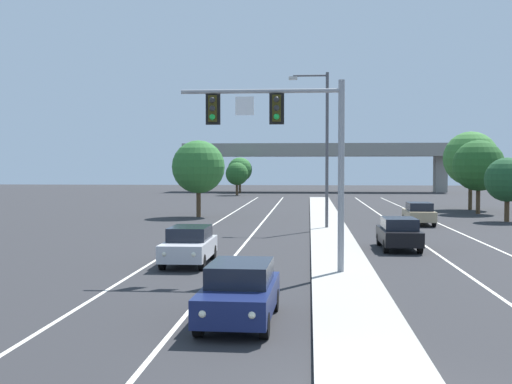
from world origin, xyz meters
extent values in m
cube|color=#9E9B93|center=(0.00, 18.00, 0.07)|extent=(2.40, 110.00, 0.15)
cube|color=silver|center=(-4.70, 25.00, 0.00)|extent=(0.14, 100.00, 0.01)
cube|color=silver|center=(4.70, 25.00, 0.00)|extent=(0.14, 100.00, 0.01)
cube|color=silver|center=(-8.00, 25.00, 0.00)|extent=(0.14, 100.00, 0.01)
cube|color=silver|center=(8.00, 25.00, 0.00)|extent=(0.14, 100.00, 0.01)
cylinder|color=gray|center=(-0.11, 13.84, 3.75)|extent=(0.24, 0.24, 7.20)
cylinder|color=gray|center=(-3.14, 13.84, 6.95)|extent=(6.06, 0.16, 0.16)
cube|color=black|center=(-2.53, 13.88, 6.30)|extent=(0.56, 0.06, 1.20)
cube|color=#38330F|center=(-2.53, 13.84, 6.30)|extent=(0.32, 0.32, 1.00)
sphere|color=#282828|center=(-2.53, 13.67, 6.62)|extent=(0.22, 0.22, 0.22)
sphere|color=#282828|center=(-2.53, 13.67, 6.30)|extent=(0.22, 0.22, 0.22)
sphere|color=green|center=(-2.53, 13.67, 5.98)|extent=(0.22, 0.22, 0.22)
cube|color=black|center=(-4.95, 13.88, 6.30)|extent=(0.56, 0.06, 1.20)
cube|color=#38330F|center=(-4.95, 13.84, 6.30)|extent=(0.32, 0.32, 1.00)
sphere|color=#282828|center=(-4.95, 13.67, 6.62)|extent=(0.22, 0.22, 0.22)
sphere|color=#282828|center=(-4.95, 13.67, 6.30)|extent=(0.22, 0.22, 0.22)
sphere|color=green|center=(-4.95, 13.67, 5.98)|extent=(0.22, 0.22, 0.22)
cube|color=white|center=(-3.74, 13.82, 6.40)|extent=(0.70, 0.04, 0.70)
cylinder|color=#4C4C51|center=(-0.15, 31.71, 5.15)|extent=(0.20, 0.20, 10.00)
cylinder|color=#4C4C51|center=(-1.25, 31.71, 9.95)|extent=(2.20, 0.12, 0.12)
cube|color=#B7B7B2|center=(-2.35, 31.71, 9.80)|extent=(0.56, 0.28, 0.20)
cube|color=#141E4C|center=(-3.12, 6.09, 0.67)|extent=(1.91, 4.44, 0.70)
cube|color=black|center=(-3.11, 6.31, 1.30)|extent=(1.64, 2.42, 0.56)
sphere|color=#EAE5C6|center=(-2.60, 3.90, 0.72)|extent=(0.18, 0.18, 0.18)
sphere|color=#EAE5C6|center=(-3.75, 3.93, 0.72)|extent=(0.18, 0.18, 0.18)
cylinder|color=black|center=(-2.36, 4.57, 0.32)|extent=(0.24, 0.65, 0.64)
cylinder|color=black|center=(-3.96, 4.61, 0.32)|extent=(0.24, 0.65, 0.64)
cylinder|color=black|center=(-2.28, 7.57, 0.32)|extent=(0.24, 0.65, 0.64)
cylinder|color=black|center=(-3.88, 7.61, 0.32)|extent=(0.24, 0.65, 0.64)
cube|color=#B7B7BC|center=(-6.32, 16.12, 0.67)|extent=(1.81, 4.40, 0.70)
cube|color=black|center=(-6.32, 16.34, 1.30)|extent=(1.59, 2.38, 0.56)
sphere|color=#EAE5C6|center=(-5.74, 13.95, 0.72)|extent=(0.18, 0.18, 0.18)
sphere|color=#EAE5C6|center=(-6.89, 13.94, 0.72)|extent=(0.18, 0.18, 0.18)
cylinder|color=black|center=(-5.51, 14.63, 0.32)|extent=(0.22, 0.64, 0.64)
cylinder|color=black|center=(-7.11, 14.62, 0.32)|extent=(0.22, 0.64, 0.64)
cylinder|color=black|center=(-5.52, 17.63, 0.32)|extent=(0.22, 0.64, 0.64)
cylinder|color=black|center=(-7.12, 17.62, 0.32)|extent=(0.22, 0.64, 0.64)
cube|color=black|center=(3.13, 21.90, 0.67)|extent=(1.81, 4.41, 0.70)
cube|color=black|center=(3.13, 21.68, 1.30)|extent=(1.59, 2.38, 0.56)
sphere|color=#EAE5C6|center=(2.57, 24.08, 0.72)|extent=(0.18, 0.18, 0.18)
sphere|color=#EAE5C6|center=(3.72, 24.08, 0.72)|extent=(0.18, 0.18, 0.18)
cylinder|color=black|center=(2.34, 23.40, 0.32)|extent=(0.22, 0.64, 0.64)
cylinder|color=black|center=(3.94, 23.40, 0.32)|extent=(0.22, 0.64, 0.64)
cylinder|color=black|center=(2.33, 20.40, 0.32)|extent=(0.22, 0.64, 0.64)
cylinder|color=black|center=(3.93, 20.40, 0.32)|extent=(0.22, 0.64, 0.64)
cube|color=tan|center=(6.39, 35.76, 0.67)|extent=(1.87, 4.43, 0.70)
cube|color=black|center=(6.38, 35.54, 1.30)|extent=(1.62, 2.40, 0.56)
sphere|color=#EAE5C6|center=(5.85, 37.95, 0.72)|extent=(0.18, 0.18, 0.18)
sphere|color=#EAE5C6|center=(7.00, 37.93, 0.72)|extent=(0.18, 0.18, 0.18)
cylinder|color=black|center=(5.61, 37.27, 0.32)|extent=(0.23, 0.64, 0.64)
cylinder|color=black|center=(7.21, 37.24, 0.32)|extent=(0.23, 0.64, 0.64)
cylinder|color=black|center=(5.56, 34.27, 0.32)|extent=(0.23, 0.64, 0.64)
cylinder|color=black|center=(7.16, 34.25, 0.32)|extent=(0.23, 0.64, 0.64)
cube|color=gray|center=(0.00, 93.72, 6.20)|extent=(42.40, 6.40, 1.10)
cube|color=gray|center=(0.00, 90.72, 7.20)|extent=(42.40, 0.36, 0.90)
cube|color=gray|center=(-19.20, 93.72, 2.83)|extent=(1.80, 2.40, 5.65)
cube|color=gray|center=(19.20, 93.72, 2.83)|extent=(1.80, 2.40, 5.65)
cylinder|color=#4C3823|center=(-11.39, 80.46, 0.88)|extent=(0.36, 0.36, 1.75)
sphere|color=#235623|center=(-11.39, 80.46, 3.03)|extent=(3.20, 3.20, 3.20)
cylinder|color=#4C3823|center=(13.86, 52.24, 1.39)|extent=(0.36, 0.36, 2.79)
sphere|color=#387533|center=(13.86, 52.24, 4.83)|extent=(5.10, 5.10, 5.10)
cylinder|color=#4C3823|center=(-11.88, 89.02, 1.03)|extent=(0.36, 0.36, 2.06)
sphere|color=#2D6B2D|center=(-11.88, 89.02, 3.56)|extent=(3.76, 3.76, 3.76)
cylinder|color=#4C3823|center=(-10.22, 41.49, 1.17)|extent=(0.36, 0.36, 2.34)
sphere|color=#2D6B2D|center=(-10.22, 41.49, 4.06)|extent=(4.29, 4.29, 4.29)
cylinder|color=#4C3823|center=(13.32, 38.89, 0.90)|extent=(0.36, 0.36, 1.80)
sphere|color=#1E4C28|center=(13.32, 38.89, 3.12)|extent=(3.29, 3.29, 3.29)
cylinder|color=#4C3823|center=(13.27, 47.00, 1.20)|extent=(0.36, 0.36, 2.41)
sphere|color=#235623|center=(13.27, 47.00, 4.17)|extent=(4.40, 4.40, 4.40)
camera|label=1|loc=(-1.31, -10.92, 4.14)|focal=46.04mm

